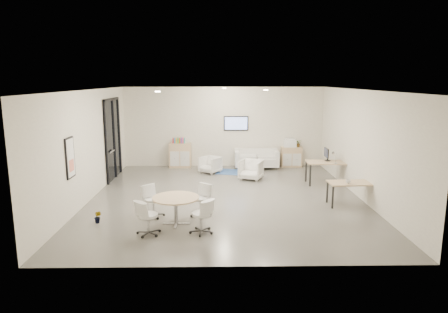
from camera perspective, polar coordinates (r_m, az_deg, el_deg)
name	(u,v)px	position (r m, az deg, el deg)	size (l,w,h in m)	color
room_shell	(226,145)	(11.69, 0.29, 1.65)	(9.60, 10.60, 4.80)	#57544F
glass_door	(113,137)	(14.65, -15.60, 2.76)	(0.09, 1.90, 2.85)	black
artwork	(70,158)	(10.78, -21.13, -0.18)	(0.05, 0.54, 1.04)	black
wall_tv	(236,123)	(16.10, 1.73, 4.75)	(0.98, 0.06, 0.58)	black
ceiling_spots	(219,90)	(12.37, -0.73, 9.52)	(3.14, 4.14, 0.03)	#FFEAC6
sideboard_left	(180,155)	(16.13, -6.27, 0.17)	(0.87, 0.45, 0.98)	tan
sideboard_right	(291,157)	(16.38, 9.58, -0.04)	(0.82, 0.40, 0.82)	tan
books	(179,141)	(16.04, -6.47, 2.28)	(0.50, 0.14, 0.22)	red
printer	(290,143)	(16.27, 9.40, 1.95)	(0.53, 0.45, 0.35)	white
loveseat	(256,159)	(15.98, 4.63, -0.41)	(1.72, 0.86, 0.64)	silver
blue_rug	(236,172)	(15.25, 1.73, -2.26)	(1.43, 0.96, 0.01)	navy
armchair_left	(210,164)	(15.11, -1.99, -1.07)	(0.67, 0.62, 0.69)	silver
armchair_right	(251,169)	(14.15, 3.87, -1.76)	(0.74, 0.70, 0.77)	silver
desk_rear	(329,164)	(13.90, 14.72, -1.04)	(1.51, 0.81, 0.77)	tan
desk_front	(352,185)	(11.73, 17.77, -3.84)	(1.31, 0.69, 0.67)	tan
monitor	(327,154)	(13.97, 14.45, 0.35)	(0.20, 0.50, 0.44)	black
round_table	(176,200)	(9.80, -6.91, -6.25)	(1.14, 1.14, 0.69)	tan
meeting_chairs	(176,208)	(9.86, -6.88, -7.34)	(2.10, 2.10, 0.82)	white
plant_cabinet	(298,144)	(16.32, 10.56, 1.77)	(0.27, 0.30, 0.23)	#3F7F3F
plant_floor	(98,220)	(10.44, -17.56, -8.70)	(0.18, 0.32, 0.14)	#3F7F3F
cup	(348,181)	(11.52, 17.33, -3.38)	(0.13, 0.11, 0.13)	white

